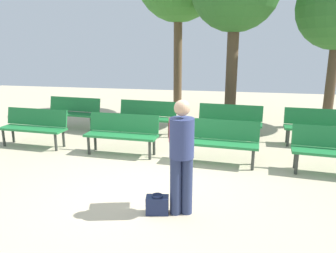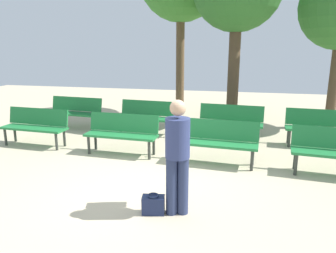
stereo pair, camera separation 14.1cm
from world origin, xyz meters
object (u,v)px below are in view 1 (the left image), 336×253
object	(u,v)px
bench_r1_c0	(73,111)
bench_r1_c3	(320,125)
bench_r0_c2	(218,139)
bench_r1_c2	(230,120)
bench_r0_c1	(122,132)
bench_r1_c1	(147,115)
visitor_with_backpack	(181,150)
handbag	(157,205)
bench_r0_c0	(34,125)

from	to	relation	value
bench_r1_c0	bench_r1_c3	size ratio (longest dim) A/B	1.00
bench_r0_c2	bench_r1_c2	world-z (taller)	same
bench_r1_c3	bench_r0_c1	bearing A→B (deg)	-157.80
bench_r1_c1	bench_r0_c1	bearing A→B (deg)	-87.83
bench_r0_c1	visitor_with_backpack	xyz separation A→B (m)	(1.68, -2.32, 0.43)
bench_r0_c1	bench_r1_c1	distance (m)	1.76
bench_r0_c1	handbag	distance (m)	2.81
bench_r0_c1	bench_r1_c0	size ratio (longest dim) A/B	0.99
bench_r1_c2	visitor_with_backpack	size ratio (longest dim) A/B	0.99
bench_r1_c0	bench_r1_c3	xyz separation A→B (m)	(6.53, -0.43, 0.00)
bench_r0_c0	handbag	bearing A→B (deg)	-32.32
bench_r1_c2	bench_r1_c0	bearing A→B (deg)	-178.78
bench_r1_c3	visitor_with_backpack	world-z (taller)	visitor_with_backpack
bench_r0_c0	bench_r0_c1	distance (m)	2.24
handbag	bench_r1_c3	bearing A→B (deg)	52.17
bench_r0_c0	handbag	size ratio (longest dim) A/B	4.71
bench_r0_c2	bench_r0_c0	bearing A→B (deg)	-179.90
bench_r1_c2	bench_r0_c2	bearing A→B (deg)	-91.41
bench_r1_c0	bench_r1_c2	size ratio (longest dim) A/B	1.00
bench_r0_c0	bench_r1_c0	world-z (taller)	same
bench_r1_c1	bench_r1_c3	world-z (taller)	same
bench_r0_c2	handbag	distance (m)	2.41
bench_r0_c0	handbag	world-z (taller)	bench_r0_c0
bench_r0_c0	bench_r1_c2	world-z (taller)	same
bench_r0_c2	bench_r1_c1	size ratio (longest dim) A/B	1.00
bench_r1_c1	bench_r0_c2	bearing A→B (deg)	-38.77
bench_r0_c2	bench_r1_c0	distance (m)	4.71
bench_r1_c0	bench_r1_c3	distance (m)	6.54
bench_r0_c0	bench_r1_c3	bearing A→B (deg)	14.63
bench_r1_c2	handbag	world-z (taller)	bench_r1_c2
bench_r1_c1	bench_r1_c2	world-z (taller)	same
bench_r1_c0	bench_r1_c1	bearing A→B (deg)	1.32
bench_r0_c1	bench_r1_c1	xyz separation A→B (m)	(0.08, 1.76, 0.00)
bench_r1_c2	handbag	bearing A→B (deg)	-98.17
bench_r0_c0	bench_r0_c1	size ratio (longest dim) A/B	1.00
bench_r1_c2	bench_r1_c3	bearing A→B (deg)	0.64
bench_r0_c2	bench_r1_c1	distance (m)	2.78
bench_r1_c1	bench_r1_c2	bearing A→B (deg)	1.36
bench_r1_c2	bench_r0_c0	bearing A→B (deg)	-157.21
bench_r1_c3	visitor_with_backpack	size ratio (longest dim) A/B	0.99
bench_r0_c2	bench_r0_c1	bearing A→B (deg)	179.77
bench_r0_c1	visitor_with_backpack	distance (m)	2.90
bench_r1_c3	handbag	size ratio (longest dim) A/B	4.71
bench_r0_c1	bench_r1_c3	bearing A→B (deg)	21.08
bench_r0_c0	bench_r1_c1	world-z (taller)	same
bench_r0_c2	bench_r1_c1	bearing A→B (deg)	140.56
bench_r0_c2	handbag	xyz separation A→B (m)	(-0.74, -2.26, -0.37)
bench_r0_c0	bench_r0_c2	size ratio (longest dim) A/B	1.00
bench_r0_c2	handbag	world-z (taller)	bench_r0_c2
bench_r1_c2	bench_r1_c3	distance (m)	2.10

